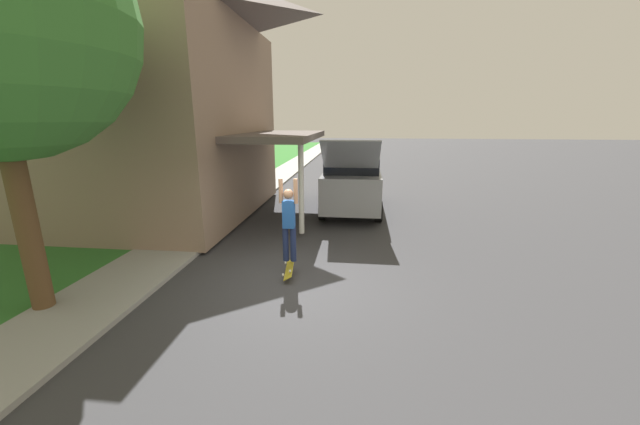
{
  "coord_description": "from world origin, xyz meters",
  "views": [
    {
      "loc": [
        1.44,
        -6.99,
        3.45
      ],
      "look_at": [
        0.41,
        1.88,
        1.09
      ],
      "focal_mm": 20.0,
      "sensor_mm": 36.0,
      "label": 1
    }
  ],
  "objects_px": {
    "suv_parked": "(352,179)",
    "car_down_street": "(342,159)",
    "skateboarder": "(289,220)",
    "skateboard": "(289,269)"
  },
  "relations": [
    {
      "from": "car_down_street",
      "to": "suv_parked",
      "type": "bearing_deg",
      "value": -85.14
    },
    {
      "from": "suv_parked",
      "to": "skateboarder",
      "type": "relative_size",
      "value": 3.2
    },
    {
      "from": "suv_parked",
      "to": "skateboarder",
      "type": "xyz_separation_m",
      "value": [
        -1.19,
        -6.35,
        0.13
      ]
    },
    {
      "from": "car_down_street",
      "to": "skateboarder",
      "type": "height_order",
      "value": "skateboarder"
    },
    {
      "from": "car_down_street",
      "to": "skateboarder",
      "type": "bearing_deg",
      "value": -90.41
    },
    {
      "from": "skateboard",
      "to": "suv_parked",
      "type": "bearing_deg",
      "value": 79.26
    },
    {
      "from": "suv_parked",
      "to": "skateboarder",
      "type": "height_order",
      "value": "suv_parked"
    },
    {
      "from": "suv_parked",
      "to": "car_down_street",
      "type": "distance_m",
      "value": 12.48
    },
    {
      "from": "suv_parked",
      "to": "skateboard",
      "type": "bearing_deg",
      "value": -100.74
    },
    {
      "from": "suv_parked",
      "to": "car_down_street",
      "type": "bearing_deg",
      "value": 94.86
    }
  ]
}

